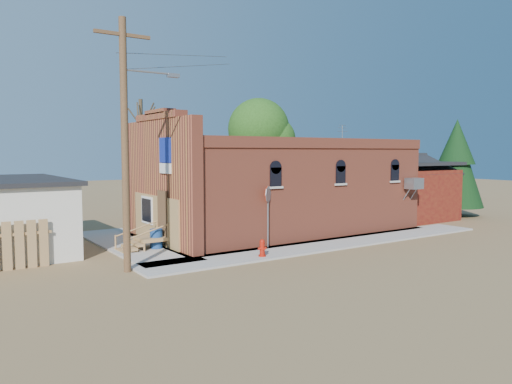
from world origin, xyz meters
TOP-DOWN VIEW (x-y plane):
  - ground at (0.00, 0.00)m, footprint 120.00×120.00m
  - sidewalk_south at (1.50, 0.90)m, footprint 19.00×2.20m
  - sidewalk_west at (-6.30, 6.00)m, footprint 2.60×10.00m
  - brick_bar at (1.64, 5.49)m, footprint 16.40×7.97m
  - red_shed at (11.50, 5.50)m, footprint 5.40×6.40m
  - utility_pole at (-8.14, 1.20)m, footprint 3.12×0.26m
  - tree_bare_near at (-3.00, 13.00)m, footprint 2.80×2.80m
  - tree_leafy at (6.00, 13.50)m, footprint 4.40×4.40m
  - evergreen_tree at (15.50, 4.00)m, footprint 3.60×3.60m
  - fire_hydrant at (-2.86, 0.33)m, footprint 0.41×0.41m
  - stop_sign at (-1.54, 1.80)m, footprint 0.61×0.52m
  - trash_barrel at (-5.73, 4.40)m, footprint 0.65×0.65m

SIDE VIEW (x-z plane):
  - ground at x=0.00m, z-range 0.00..0.00m
  - sidewalk_south at x=1.50m, z-range 0.00..0.08m
  - sidewalk_west at x=-6.30m, z-range 0.00..0.08m
  - fire_hydrant at x=-2.86m, z-range 0.08..0.78m
  - trash_barrel at x=-5.73m, z-range 0.08..0.93m
  - stop_sign at x=-1.54m, z-range 0.81..3.55m
  - red_shed at x=11.50m, z-range 0.12..4.42m
  - brick_bar at x=1.64m, z-range -0.81..5.49m
  - evergreen_tree at x=15.50m, z-range 0.46..6.96m
  - utility_pole at x=-8.14m, z-range 0.27..9.27m
  - tree_leafy at x=6.00m, z-range 1.86..10.01m
  - tree_bare_near at x=-3.00m, z-range 2.14..9.79m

